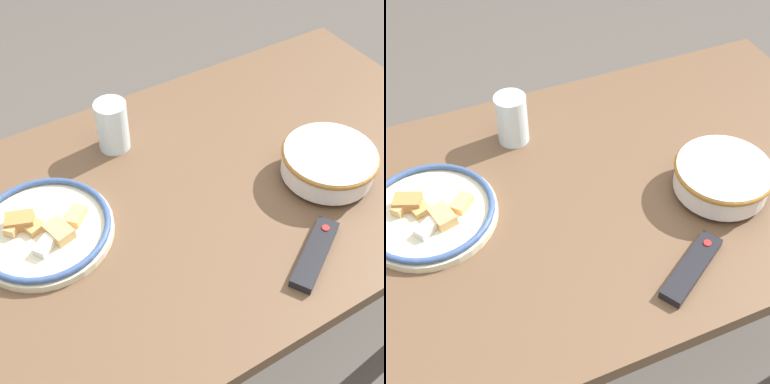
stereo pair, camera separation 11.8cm
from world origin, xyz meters
The scene contains 6 objects.
ground_plane centered at (0.00, 0.00, 0.00)m, with size 8.00×8.00×0.00m, color #4C4742.
dining_table centered at (0.00, 0.00, 0.64)m, with size 1.51×0.83×0.72m.
noodle_bowl centered at (-0.30, 0.12, 0.77)m, with size 0.22×0.22×0.08m.
food_plate centered at (0.33, -0.06, 0.74)m, with size 0.30×0.30×0.05m.
tv_remote centered at (-0.13, 0.28, 0.73)m, with size 0.18×0.14×0.02m.
drinking_glass centered at (0.07, -0.24, 0.79)m, with size 0.08×0.08×0.13m.
Camera 2 is at (0.33, 0.77, 1.62)m, focal length 50.00 mm.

